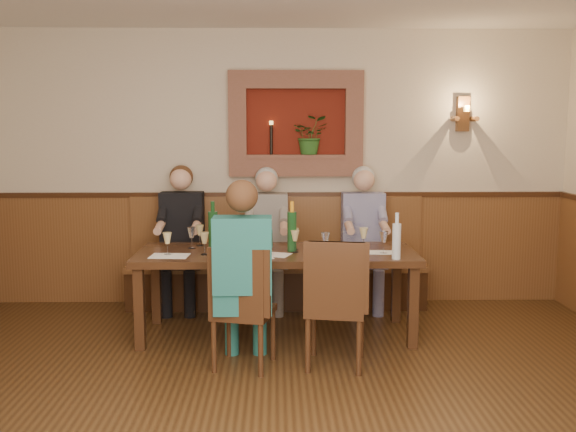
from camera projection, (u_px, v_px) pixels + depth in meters
The scene contains 32 objects.
room_shell at pixel (277, 113), 3.57m from camera, with size 6.04×6.04×2.82m.
wainscoting at pixel (277, 339), 3.74m from camera, with size 6.02×6.02×1.15m.
wall_niche at pixel (300, 128), 6.50m from camera, with size 1.36×0.30×1.06m.
wall_sconce at pixel (463, 115), 6.50m from camera, with size 0.25×0.20×0.35m.
dining_table at pixel (277, 260), 5.56m from camera, with size 2.40×0.90×0.75m.
bench at pixel (277, 274), 6.55m from camera, with size 3.00×0.45×1.11m.
chair_near_left at pixel (243, 332), 4.85m from camera, with size 0.51×0.51×0.95m.
chair_near_right at pixel (335, 329), 4.87m from camera, with size 0.51×0.51×1.00m.
person_bench_left at pixel (182, 251), 6.39m from camera, with size 0.43×0.52×1.44m.
person_bench_mid at pixel (267, 251), 6.40m from camera, with size 0.42×0.51×1.42m.
person_bench_right at pixel (364, 250), 6.42m from camera, with size 0.42×0.52×1.43m.
person_chair_front at pixel (244, 291), 4.80m from camera, with size 0.43×0.52×1.44m.
spittoon_bucket at pixel (257, 236), 5.55m from camera, with size 0.24×0.24×0.27m, color red.
wine_bottle_green_a at pixel (292, 231), 5.52m from camera, with size 0.10×0.10×0.43m.
wine_bottle_green_b at pixel (213, 230), 5.55m from camera, with size 0.10×0.10×0.43m.
water_bottle at pixel (397, 240), 5.20m from camera, with size 0.09×0.09×0.38m.
tasting_sheet_a at pixel (170, 256), 5.34m from camera, with size 0.32×0.23×0.00m, color white.
tasting_sheet_b at pixel (273, 254), 5.40m from camera, with size 0.28×0.20×0.00m, color white.
tasting_sheet_c at pixel (380, 252), 5.49m from camera, with size 0.25×0.18×0.00m, color white.
tasting_sheet_d at pixel (252, 257), 5.29m from camera, with size 0.32×0.23×0.00m, color white.
wine_glass_0 at pixel (167, 244), 5.38m from camera, with size 0.08×0.08×0.19m, color #D8C581, non-canonical shape.
wine_glass_1 at pixel (192, 238), 5.67m from camera, with size 0.08×0.08×0.19m, color white, non-canonical shape.
wine_glass_2 at pixel (205, 244), 5.38m from camera, with size 0.08×0.08×0.19m, color #D8C581, non-canonical shape.
wine_glass_3 at pixel (235, 239), 5.60m from camera, with size 0.08×0.08×0.19m, color white, non-canonical shape.
wine_glass_4 at pixel (264, 243), 5.41m from camera, with size 0.08×0.08×0.19m, color #D8C581, non-canonical shape.
wine_glass_5 at pixel (294, 239), 5.61m from camera, with size 0.08×0.08×0.19m, color #D8C581, non-canonical shape.
wine_glass_6 at pixel (325, 244), 5.37m from camera, with size 0.08×0.08×0.19m, color white, non-canonical shape.
wine_glass_7 at pixel (364, 238), 5.63m from camera, with size 0.08×0.08×0.19m, color #D8C581, non-canonical shape.
wine_glass_8 at pixel (384, 242), 5.44m from camera, with size 0.08×0.08×0.19m, color white, non-canonical shape.
wine_glass_9 at pixel (251, 246), 5.28m from camera, with size 0.08×0.08×0.19m, color #D8C581, non-canonical shape.
wine_glass_10 at pixel (295, 241), 5.50m from camera, with size 0.08×0.08×0.19m, color #D8C581, non-canonical shape.
wine_glass_11 at pixel (200, 235), 5.80m from camera, with size 0.08×0.08×0.19m, color #D8C581, non-canonical shape.
Camera 1 is at (-0.01, -3.61, 1.81)m, focal length 40.00 mm.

